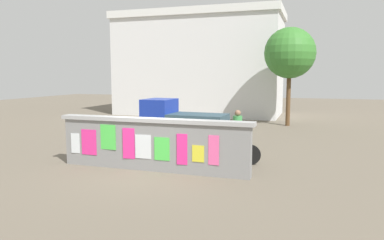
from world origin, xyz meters
name	(u,v)px	position (x,y,z in m)	size (l,w,h in m)	color
ground	(218,132)	(0.00, 8.00, 0.00)	(60.00, 60.00, 0.00)	#6B6051
poster_wall	(152,144)	(0.00, 0.00, 0.83)	(6.21, 0.42, 1.61)	gray
auto_rickshaw_truck	(180,121)	(-0.83, 4.73, 0.90)	(3.66, 1.66, 1.85)	black
motorcycle	(125,144)	(-1.68, 1.31, 0.46)	(1.90, 0.56, 0.87)	black
bicycle_near	(235,153)	(2.20, 1.61, 0.36)	(1.71, 0.44, 0.95)	black
bicycle_far	(181,150)	(0.38, 1.44, 0.36)	(1.68, 0.53, 0.95)	black
person_walking	(238,127)	(1.97, 3.21, 0.99)	(0.36, 0.36, 1.62)	yellow
tree_roadside	(290,53)	(3.25, 11.48, 4.11)	(2.86, 2.86, 5.55)	brown
building_background	(200,64)	(-3.49, 16.20, 3.71)	(12.04, 5.79, 7.38)	silver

